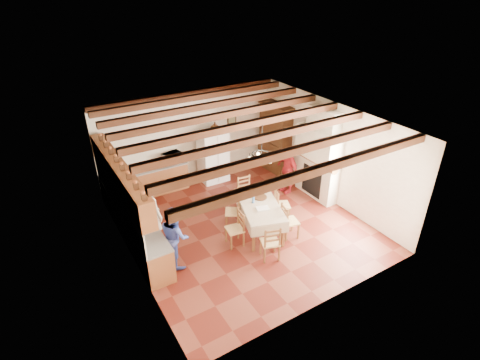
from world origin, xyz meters
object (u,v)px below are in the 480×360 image
microwave (173,157)px  dining_table (260,207)px  hutch (276,138)px  chair_right_near (290,221)px  person_man (153,215)px  chair_left_near (235,229)px  person_woman_red (287,170)px  refrigerator (213,156)px  chair_end_far (246,193)px  chair_left_far (233,211)px  chair_end_near (270,242)px  person_woman_blue (175,236)px  chair_right_far (282,204)px

microwave → dining_table: bearing=-84.9°
hutch → dining_table: bearing=-136.1°
chair_right_near → person_man: person_man is taller
chair_left_near → microwave: (-0.16, 3.55, 0.57)m
chair_left_near → person_woman_red: size_ratio=0.63×
hutch → chair_left_near: (-3.35, -2.93, -0.70)m
refrigerator → hutch: 2.26m
hutch → refrigerator: bearing=165.2°
refrigerator → chair_end_far: size_ratio=1.80×
chair_left_far → chair_end_near: size_ratio=1.00×
chair_left_near → microwave: 3.60m
chair_left_near → chair_end_far: same height
chair_left_near → chair_right_near: bearing=80.5°
person_woman_blue → chair_left_near: bearing=-93.3°
hutch → microwave: bearing=166.0°
refrigerator → chair_right_near: bearing=-85.3°
chair_right_far → person_man: 3.52m
chair_end_far → chair_right_far: bearing=-58.3°
refrigerator → chair_end_far: bearing=-88.0°
chair_right_far → chair_end_near: 1.71m
hutch → person_woman_blue: bearing=-154.2°
refrigerator → chair_left_near: (-1.15, -3.35, -0.39)m
chair_right_far → chair_end_far: (-0.52, 1.06, 0.00)m
dining_table → person_man: (-2.58, 0.92, 0.10)m
chair_left_far → dining_table: bearing=77.9°
chair_right_near → chair_end_near: same height
dining_table → chair_left_far: 0.77m
chair_right_near → chair_right_far: same height
chair_right_far → person_woman_blue: 3.24m
chair_left_near → person_man: person_man is taller
chair_left_near → person_man: 2.07m
hutch → microwave: 3.57m
chair_right_far → chair_end_near: size_ratio=1.00×
hutch → chair_left_far: 3.79m
chair_left_far → chair_end_near: same height
refrigerator → chair_right_far: 3.13m
chair_right_far → person_woman_blue: (-3.22, -0.15, 0.29)m
chair_right_far → chair_right_near: bearing=-179.6°
chair_left_far → chair_right_far: size_ratio=1.00×
chair_right_far → microwave: microwave is taller
chair_left_far → person_woman_red: bearing=139.6°
hutch → chair_end_near: size_ratio=2.46×
chair_end_far → person_woman_red: bearing=9.7°
chair_end_far → chair_right_near: bearing=-77.5°
chair_end_near → chair_right_near: bearing=-136.9°
chair_end_near → person_man: bearing=-24.7°
dining_table → chair_end_far: chair_end_far is taller
microwave → refrigerator: bearing=-20.8°
chair_right_near → person_man: bearing=75.5°
refrigerator → person_woman_blue: (-2.67, -3.21, -0.10)m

